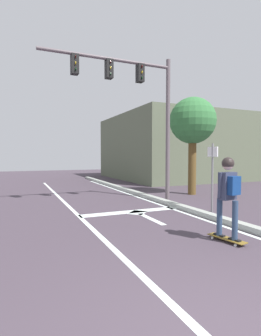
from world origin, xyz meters
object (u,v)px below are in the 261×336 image
Objects in this scene: traffic_signal_mast at (135,94)px; roadside_tree at (193,122)px; street_sign_post at (212,167)px; skater at (228,188)px; skateboard at (227,239)px.

roadside_tree is (3.11, 0.75, -0.78)m from traffic_signal_mast.
skater is at bearing -124.56° from street_sign_post.
roadside_tree is (1.64, 3.23, 1.80)m from street_sign_post.
traffic_signal_mast reaches higher than street_sign_post.
traffic_signal_mast is 1.26× the size of roadside_tree.
street_sign_post is at bearing 55.44° from skater.
traffic_signal_mast is 3.86m from street_sign_post.
roadside_tree is at bearing 59.57° from skateboard.
skateboard is at bearing -124.80° from street_sign_post.
roadside_tree is at bearing 59.66° from skater.
street_sign_post is at bearing 55.20° from skateboard.
roadside_tree reaches higher than skater.
street_sign_post reaches higher than skateboard.
skateboard is at bearing 99.34° from skater.
skater is 2.90m from street_sign_post.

